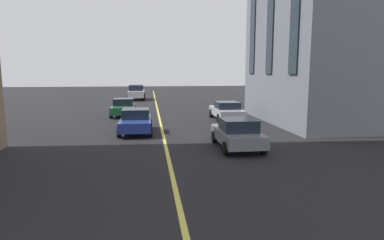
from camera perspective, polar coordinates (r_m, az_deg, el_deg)
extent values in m
cube|color=#D8C64C|center=(20.84, -5.32, -1.39)|extent=(80.00, 0.16, 0.01)
cube|color=#B7BABF|center=(24.33, 6.00, 1.42)|extent=(4.40, 1.80, 0.55)
cube|color=#19232D|center=(24.06, 6.15, 2.59)|extent=(1.85, 1.58, 0.50)
cylinder|color=black|center=(25.59, 3.36, 1.17)|extent=(0.64, 0.22, 0.64)
cylinder|color=black|center=(25.97, 7.11, 1.23)|extent=(0.64, 0.22, 0.64)
cylinder|color=black|center=(22.77, 4.72, 0.26)|extent=(0.64, 0.22, 0.64)
cylinder|color=black|center=(23.19, 8.90, 0.33)|extent=(0.64, 0.22, 0.64)
cube|color=slate|center=(15.46, 7.86, -2.74)|extent=(3.90, 1.75, 0.55)
cube|color=#19232D|center=(15.18, 8.09, -0.84)|extent=(1.64, 1.54, 0.55)
cylinder|color=black|center=(16.55, 3.85, -2.91)|extent=(0.60, 0.21, 0.60)
cylinder|color=black|center=(16.96, 9.44, -2.73)|extent=(0.60, 0.21, 0.60)
cylinder|color=black|center=(14.09, 5.90, -4.94)|extent=(0.60, 0.21, 0.60)
cylinder|color=black|center=(14.57, 12.37, -4.65)|extent=(0.60, 0.21, 0.60)
cube|color=#1E6038|center=(26.87, -11.84, 1.90)|extent=(3.90, 1.75, 0.55)
cube|color=#19232D|center=(27.01, -11.84, 3.11)|extent=(1.64, 1.54, 0.55)
cylinder|color=black|center=(25.58, -10.16, 1.01)|extent=(0.60, 0.21, 0.60)
cylinder|color=black|center=(25.72, -13.90, 0.93)|extent=(0.60, 0.21, 0.60)
cylinder|color=black|center=(28.13, -9.92, 1.68)|extent=(0.60, 0.21, 0.60)
cylinder|color=black|center=(28.26, -13.33, 1.61)|extent=(0.60, 0.21, 0.60)
cube|color=navy|center=(19.29, -9.76, -0.56)|extent=(3.90, 1.75, 0.55)
cube|color=#19232D|center=(19.41, -9.78, 1.14)|extent=(1.64, 1.54, 0.55)
cylinder|color=black|center=(18.05, -7.23, -2.00)|extent=(0.60, 0.21, 0.60)
cylinder|color=black|center=(18.13, -12.55, -2.09)|extent=(0.60, 0.21, 0.60)
cylinder|color=black|center=(20.59, -7.27, -0.71)|extent=(0.60, 0.21, 0.60)
cylinder|color=black|center=(20.66, -11.93, -0.80)|extent=(0.60, 0.21, 0.60)
cube|color=silver|center=(42.17, -9.65, 4.56)|extent=(4.70, 1.95, 0.80)
cube|color=#19232D|center=(42.12, -9.68, 5.57)|extent=(2.58, 1.72, 0.70)
cylinder|color=black|center=(40.62, -8.40, 3.88)|extent=(0.76, 0.27, 0.76)
cylinder|color=black|center=(40.70, -11.04, 3.82)|extent=(0.76, 0.27, 0.76)
cylinder|color=black|center=(43.72, -8.34, 4.20)|extent=(0.76, 0.27, 0.76)
cylinder|color=black|center=(43.79, -10.79, 4.14)|extent=(0.76, 0.27, 0.76)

